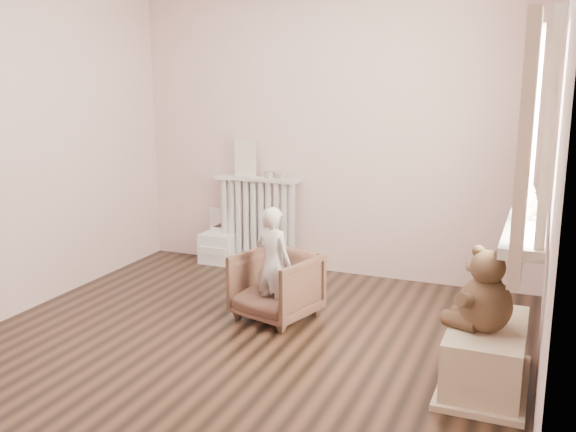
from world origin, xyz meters
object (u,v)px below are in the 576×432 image
at_px(radiator, 257,225).
at_px(child, 273,263).
at_px(toy_vanity, 218,234).
at_px(plush_cat, 527,203).
at_px(armchair, 276,286).
at_px(teddy_bear, 487,277).
at_px(toy_bench, 486,352).

distance_m(radiator, child, 1.33).
xyz_separation_m(radiator, toy_vanity, (-0.39, -0.03, -0.11)).
relative_size(radiator, plush_cat, 3.45).
bearing_deg(plush_cat, child, 159.28).
height_order(radiator, armchair, radiator).
distance_m(toy_vanity, plush_cat, 3.04).
bearing_deg(teddy_bear, plush_cat, 93.22).
relative_size(armchair, child, 0.65).
bearing_deg(toy_vanity, child, -46.94).
height_order(toy_bench, teddy_bear, teddy_bear).
bearing_deg(plush_cat, teddy_bear, -126.95).
bearing_deg(radiator, toy_vanity, -175.61).
distance_m(toy_bench, teddy_bear, 0.48).
height_order(toy_bench, plush_cat, plush_cat).
height_order(radiator, plush_cat, plush_cat).
height_order(child, plush_cat, plush_cat).
distance_m(radiator, teddy_bear, 2.76).
bearing_deg(armchair, radiator, 136.54).
distance_m(radiator, armchair, 1.30).
xyz_separation_m(radiator, child, (0.66, -1.16, 0.04)).
distance_m(teddy_bear, plush_cat, 0.61).
bearing_deg(radiator, teddy_bear, -38.06).
relative_size(radiator, toy_vanity, 1.63).
bearing_deg(radiator, toy_bench, -36.40).
xyz_separation_m(radiator, toy_bench, (2.17, -1.60, -0.19)).
height_order(toy_vanity, child, child).
relative_size(armchair, teddy_bear, 1.15).
height_order(toy_vanity, teddy_bear, teddy_bear).
relative_size(child, toy_bench, 1.05).
bearing_deg(child, toy_vanity, -31.28).
height_order(radiator, teddy_bear, teddy_bear).
xyz_separation_m(radiator, teddy_bear, (2.16, -1.69, 0.28)).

